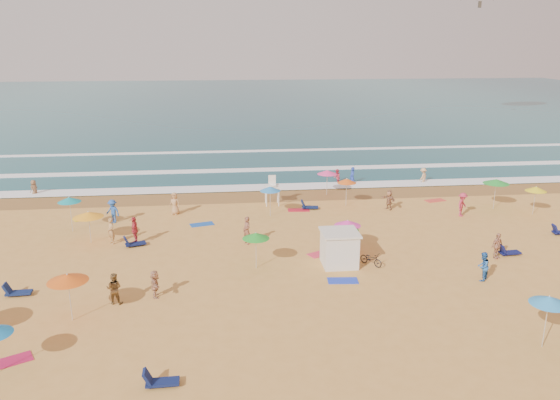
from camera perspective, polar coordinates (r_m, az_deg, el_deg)
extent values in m
plane|color=gold|center=(35.73, 0.59, -5.03)|extent=(220.00, 220.00, 0.00)
cube|color=#0C4756|center=(117.82, -4.26, 10.00)|extent=(220.00, 140.00, 0.18)
plane|color=olive|center=(47.52, -1.17, 0.46)|extent=(220.00, 220.00, 0.00)
cube|color=white|center=(49.90, -1.42, 1.35)|extent=(200.00, 2.20, 0.05)
cube|color=white|center=(56.67, -2.01, 3.18)|extent=(200.00, 1.60, 0.05)
cube|color=white|center=(66.42, -2.65, 5.14)|extent=(200.00, 1.20, 0.05)
cube|color=silver|center=(33.01, 6.21, -5.12)|extent=(2.00, 2.00, 2.00)
cube|color=silver|center=(32.64, 6.27, -3.39)|extent=(2.20, 2.20, 0.12)
imported|color=black|center=(33.41, 9.50, -6.09)|extent=(1.39, 1.53, 0.81)
cone|color=teal|center=(40.75, -21.16, 0.05)|extent=(1.58, 1.58, 0.35)
cone|color=#FF388B|center=(47.47, 4.95, 2.92)|extent=(1.72, 1.72, 0.35)
cone|color=#EC34A3|center=(34.89, 7.07, -2.39)|extent=(1.70, 1.70, 0.35)
cone|color=#DD5612|center=(27.92, -21.32, -7.58)|extent=(1.92, 1.92, 0.35)
cone|color=#FFA01A|center=(38.19, -19.39, -1.43)|extent=(1.96, 1.96, 0.35)
cone|color=green|center=(46.45, 21.67, 1.82)|extent=(2.01, 2.01, 0.35)
cone|color=green|center=(31.99, -2.54, -3.74)|extent=(1.60, 1.60, 0.35)
cone|color=#2D83CE|center=(41.42, -1.04, 1.19)|extent=(1.56, 1.56, 0.35)
cone|color=#E25B17|center=(44.38, 6.99, 2.01)|extent=(1.54, 1.54, 0.35)
cone|color=yellow|center=(46.29, 25.18, 1.06)|extent=(1.58, 1.58, 0.35)
cone|color=#2E8DD1|center=(26.53, 26.30, -9.37)|extent=(1.62, 1.62, 0.35)
cube|color=#0F1E4E|center=(32.44, -25.61, -8.72)|extent=(1.32, 0.62, 0.34)
cube|color=#0E1847|center=(22.99, -12.17, -18.11)|extent=(1.32, 0.60, 0.34)
cube|color=#0D1645|center=(37.20, -14.84, -4.44)|extent=(1.41, 0.93, 0.34)
cube|color=#0E134A|center=(37.46, 22.89, -5.08)|extent=(1.34, 0.66, 0.34)
cube|color=#0E1B46|center=(43.76, 3.17, -0.75)|extent=(1.36, 0.72, 0.34)
cube|color=#B51646|center=(26.58, -26.34, -14.86)|extent=(1.90, 1.55, 0.03)
cube|color=#1B4EAB|center=(40.54, -8.17, -2.53)|extent=(1.86, 1.27, 0.03)
cube|color=yellow|center=(44.03, -19.70, -1.82)|extent=(1.90, 1.59, 0.03)
cube|color=#DB334D|center=(34.88, 4.31, -5.60)|extent=(1.91, 1.54, 0.03)
cube|color=red|center=(43.49, 1.96, -1.06)|extent=(1.76, 0.98, 0.03)
cube|color=blue|center=(31.26, 6.57, -8.37)|extent=(1.77, 1.00, 0.03)
cube|color=#208320|center=(39.41, 6.95, -3.04)|extent=(1.83, 1.15, 0.03)
cube|color=#D64032|center=(47.88, 15.90, -0.05)|extent=(1.86, 1.26, 0.03)
imported|color=#BA2E3A|center=(37.45, -14.94, -3.06)|extent=(0.47, 1.10, 1.86)
imported|color=tan|center=(36.39, 21.74, -4.47)|extent=(1.04, 0.79, 1.64)
imported|color=brown|center=(29.50, -16.95, -8.84)|extent=(0.89, 0.74, 1.67)
imported|color=tan|center=(53.36, 14.72, 2.36)|extent=(1.23, 1.21, 1.70)
imported|color=#9E6949|center=(44.33, 11.32, 0.03)|extent=(1.13, 1.53, 1.61)
imported|color=#2554AC|center=(42.12, -17.08, -1.13)|extent=(1.32, 1.15, 1.78)
imported|color=tan|center=(29.70, -12.94, -8.53)|extent=(0.61, 1.43, 1.49)
imported|color=#B92E47|center=(44.02, 18.52, -0.46)|extent=(1.33, 1.35, 1.86)
imported|color=tan|center=(42.99, -10.94, -0.36)|extent=(1.02, 0.89, 1.75)
imported|color=brown|center=(36.19, -3.49, -3.19)|extent=(0.71, 0.81, 1.87)
imported|color=tan|center=(37.85, -17.24, -3.11)|extent=(0.73, 0.78, 1.79)
imported|color=blue|center=(32.84, 20.44, -6.53)|extent=(1.02, 1.03, 1.68)
imported|color=#D5354A|center=(52.00, 5.95, 2.38)|extent=(0.71, 0.85, 1.56)
imported|color=#223BA2|center=(51.60, 7.55, 2.40)|extent=(0.54, 0.75, 1.89)
imported|color=brown|center=(52.31, -24.30, 1.08)|extent=(0.81, 0.91, 1.57)
cube|color=#3F3326|center=(87.92, 20.15, 18.64)|extent=(0.40, 0.30, 0.90)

